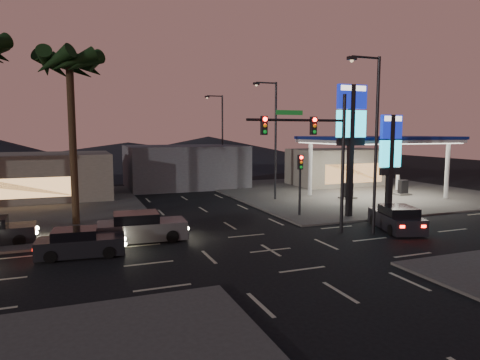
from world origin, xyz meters
name	(u,v)px	position (x,y,z in m)	size (l,w,h in m)	color
ground	(271,250)	(0.00, 0.00, 0.00)	(140.00, 140.00, 0.00)	black
corner_lot_ne	(349,192)	(16.00, 16.00, 0.06)	(24.00, 24.00, 0.12)	#47443F
gas_station	(378,141)	(16.00, 12.00, 5.08)	(12.20, 8.20, 5.47)	silver
convenience_store	(338,167)	(18.00, 21.00, 2.00)	(10.00, 6.00, 4.00)	#726B5B
pylon_sign_tall	(351,124)	(8.50, 5.50, 6.39)	(2.20, 0.35, 9.00)	black
pylon_sign_short	(390,150)	(11.00, 4.50, 4.66)	(1.60, 0.35, 7.00)	black
traffic_signal_mast	(317,143)	(3.76, 1.99, 5.23)	(6.10, 0.39, 8.00)	black
pedestal_signal	(300,175)	(5.50, 6.98, 2.92)	(0.32, 0.39, 4.30)	black
streetlight_near	(374,135)	(6.79, 1.00, 5.72)	(2.14, 0.25, 10.00)	black
streetlight_mid	(273,134)	(6.79, 14.00, 5.72)	(2.14, 0.25, 10.00)	black
streetlight_far	(221,133)	(6.79, 28.00, 5.72)	(2.14, 0.25, 10.00)	black
palm_a	(70,73)	(-9.00, 9.50, 9.43)	(4.41, 4.41, 10.86)	black
building_far_west	(12,177)	(-14.00, 22.00, 2.00)	(16.00, 8.00, 4.00)	#726B5B
building_far_mid	(184,166)	(2.00, 26.00, 2.20)	(12.00, 9.00, 4.40)	#4C4C51
hill_right	(208,150)	(15.00, 60.00, 2.50)	(50.00, 50.00, 5.00)	black
hill_center	(128,154)	(0.00, 60.00, 2.00)	(60.00, 60.00, 4.00)	black
car_lane_a_front	(80,243)	(-8.85, 2.37, 0.62)	(4.17, 1.98, 1.33)	black
car_lane_b_front	(141,228)	(-5.74, 4.24, 0.72)	(4.88, 2.25, 1.56)	#525154
suv_station	(397,219)	(8.92, 1.29, 0.69)	(3.11, 4.76, 1.48)	black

